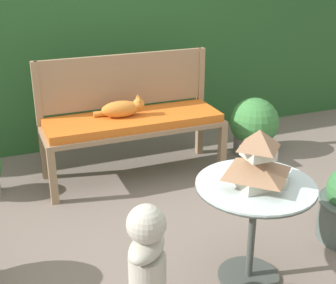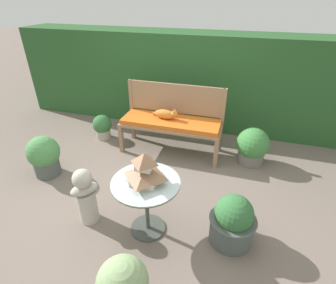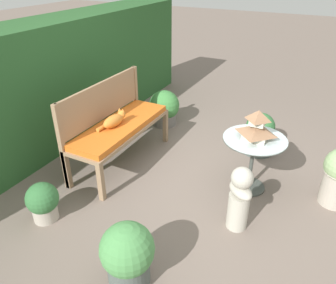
# 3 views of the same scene
# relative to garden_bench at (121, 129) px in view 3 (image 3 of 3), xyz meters

# --- Properties ---
(ground) EXTENTS (30.00, 30.00, 0.00)m
(ground) POSITION_rel_garden_bench_xyz_m (-0.09, -1.05, -0.49)
(ground) COLOR #75665B
(foliage_hedge_back) EXTENTS (6.40, 0.77, 1.68)m
(foliage_hedge_back) POSITION_rel_garden_bench_xyz_m (-0.09, 1.24, 0.35)
(foliage_hedge_back) COLOR #285628
(foliage_hedge_back) RESTS_ON ground
(garden_bench) EXTENTS (1.57, 0.54, 0.57)m
(garden_bench) POSITION_rel_garden_bench_xyz_m (0.00, 0.00, 0.00)
(garden_bench) COLOR #937556
(garden_bench) RESTS_ON ground
(bench_backrest) EXTENTS (1.57, 0.06, 1.06)m
(bench_backrest) POSITION_rel_garden_bench_xyz_m (0.00, 0.25, 0.27)
(bench_backrest) COLOR #937556
(bench_backrest) RESTS_ON ground
(cat) EXTENTS (0.43, 0.19, 0.18)m
(cat) POSITION_rel_garden_bench_xyz_m (-0.09, 0.02, 0.15)
(cat) COLOR orange
(cat) RESTS_ON garden_bench
(patio_table) EXTENTS (0.70, 0.70, 0.66)m
(patio_table) POSITION_rel_garden_bench_xyz_m (0.21, -1.63, 0.03)
(patio_table) COLOR #424742
(patio_table) RESTS_ON ground
(pagoda_birdhouse) EXTENTS (0.34, 0.34, 0.33)m
(pagoda_birdhouse) POSITION_rel_garden_bench_xyz_m (0.21, -1.63, 0.31)
(pagoda_birdhouse) COLOR beige
(pagoda_birdhouse) RESTS_ON patio_table
(garden_bust) EXTENTS (0.33, 0.33, 0.70)m
(garden_bust) POSITION_rel_garden_bench_xyz_m (-0.48, -1.70, -0.13)
(garden_bust) COLOR #B7B2A3
(garden_bust) RESTS_ON ground
(potted_plant_path_edge) EXTENTS (0.33, 0.33, 0.43)m
(potted_plant_path_edge) POSITION_rel_garden_bench_xyz_m (-1.28, 0.09, -0.27)
(potted_plant_path_edge) COLOR #ADA393
(potted_plant_path_edge) RESTS_ON ground
(potted_plant_bench_right) EXTENTS (0.48, 0.48, 0.57)m
(potted_plant_bench_right) POSITION_rel_garden_bench_xyz_m (1.10, -1.52, -0.23)
(potted_plant_bench_right) COLOR #4C5651
(potted_plant_bench_right) RESTS_ON ground
(potted_plant_hedge_corner) EXTENTS (0.48, 0.48, 0.57)m
(potted_plant_hedge_corner) POSITION_rel_garden_bench_xyz_m (1.26, 0.04, -0.21)
(potted_plant_hedge_corner) COLOR slate
(potted_plant_hedge_corner) RESTS_ON ground
(potted_plant_table_far) EXTENTS (0.44, 0.44, 0.59)m
(potted_plant_table_far) POSITION_rel_garden_bench_xyz_m (-1.52, -1.10, -0.19)
(potted_plant_table_far) COLOR #4C5651
(potted_plant_table_far) RESTS_ON ground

